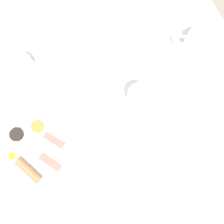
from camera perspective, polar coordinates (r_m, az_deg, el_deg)
The scene contains 8 objects.
ground_plane at distance 1.84m, azimuth 0.00°, elevation -2.97°, with size 8.00×8.00×0.00m, color #70665B.
table at distance 1.20m, azimuth 0.00°, elevation -0.48°, with size 1.09×1.20×0.71m.
breakfast_plate at distance 1.16m, azimuth -14.24°, elevation -6.67°, with size 0.30×0.30×0.04m.
teapot_near at distance 1.19m, azimuth 15.50°, elevation 12.01°, with size 0.15×0.14×0.12m.
water_glass_tall at distance 1.10m, azimuth 4.85°, elevation 2.60°, with size 0.08×0.08×0.10m.
wine_glass_spare at distance 1.17m, azimuth -15.89°, elevation 8.08°, with size 0.08×0.08×0.09m.
fork_by_plate at distance 1.17m, azimuth 13.49°, elevation -1.44°, with size 0.04×0.18×0.00m.
knife_by_plate at distance 1.21m, azimuth 1.45°, elevation 13.25°, with size 0.17×0.13×0.00m.
Camera 1 is at (0.07, 0.13, 1.84)m, focal length 50.00 mm.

